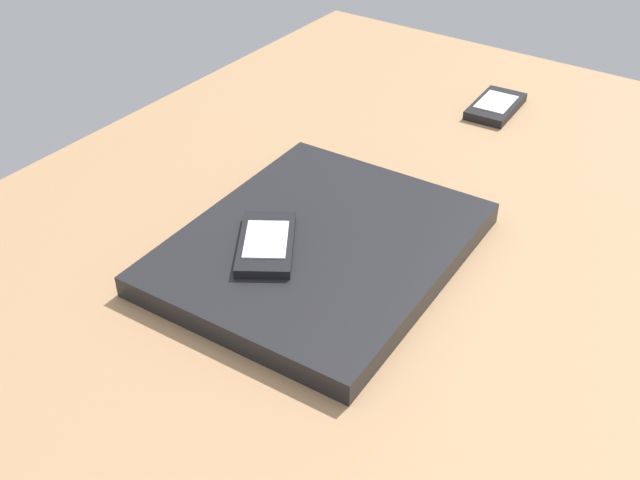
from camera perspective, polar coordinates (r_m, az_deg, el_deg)
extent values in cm
cube|color=#9E7751|center=(74.68, 1.19, -2.68)|extent=(120.00, 80.00, 3.00)
cube|color=black|center=(73.96, 0.00, -0.55)|extent=(30.97, 25.71, 2.25)
cube|color=black|center=(71.94, -4.04, -0.27)|extent=(10.83, 9.51, 0.92)
cube|color=white|center=(71.62, -4.05, 0.07)|extent=(7.16, 6.58, 0.14)
cube|color=black|center=(104.45, 13.00, 9.72)|extent=(9.92, 5.77, 1.14)
cube|color=white|center=(104.18, 13.05, 10.03)|extent=(6.20, 4.41, 0.14)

